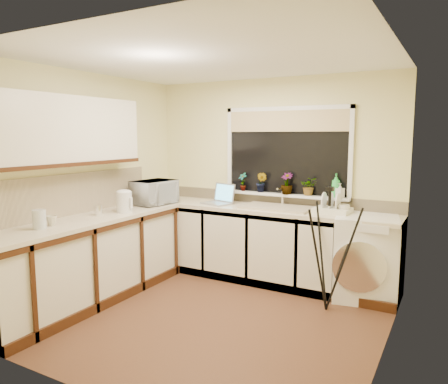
% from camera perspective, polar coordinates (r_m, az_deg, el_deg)
% --- Properties ---
extents(floor, '(3.20, 3.20, 0.00)m').
position_cam_1_polar(floor, '(4.35, -1.83, -16.19)').
color(floor, brown).
rests_on(floor, ground).
extents(ceiling, '(3.20, 3.20, 0.00)m').
position_cam_1_polar(ceiling, '(4.04, -1.99, 17.48)').
color(ceiling, white).
rests_on(ceiling, ground).
extents(wall_back, '(3.20, 0.00, 3.20)m').
position_cam_1_polar(wall_back, '(5.35, 6.38, 1.89)').
color(wall_back, beige).
rests_on(wall_back, ground).
extents(wall_front, '(3.20, 0.00, 3.20)m').
position_cam_1_polar(wall_front, '(2.85, -17.61, -3.55)').
color(wall_front, beige).
rests_on(wall_front, ground).
extents(wall_left, '(0.00, 3.00, 3.00)m').
position_cam_1_polar(wall_left, '(5.03, -17.76, 1.19)').
color(wall_left, beige).
rests_on(wall_left, ground).
extents(wall_right, '(0.00, 3.00, 3.00)m').
position_cam_1_polar(wall_right, '(3.49, 21.30, -1.72)').
color(wall_right, beige).
rests_on(wall_right, ground).
extents(base_cabinet_back, '(2.55, 0.60, 0.86)m').
position_cam_1_polar(base_cabinet_back, '(5.36, 1.77, -6.71)').
color(base_cabinet_back, silver).
rests_on(base_cabinet_back, floor).
extents(base_cabinet_left, '(0.54, 2.40, 0.86)m').
position_cam_1_polar(base_cabinet_left, '(4.76, -17.51, -8.92)').
color(base_cabinet_left, silver).
rests_on(base_cabinet_left, floor).
extents(worktop_back, '(3.20, 0.60, 0.04)m').
position_cam_1_polar(worktop_back, '(5.12, 5.03, -2.25)').
color(worktop_back, beige).
rests_on(worktop_back, base_cabinet_back).
extents(worktop_left, '(0.60, 2.40, 0.04)m').
position_cam_1_polar(worktop_left, '(4.66, -17.74, -3.60)').
color(worktop_left, beige).
rests_on(worktop_left, base_cabinet_left).
extents(upper_cabinet, '(0.28, 1.90, 0.70)m').
position_cam_1_polar(upper_cabinet, '(4.58, -20.80, 7.67)').
color(upper_cabinet, silver).
rests_on(upper_cabinet, wall_left).
extents(splashback_left, '(0.02, 2.40, 0.45)m').
position_cam_1_polar(splashback_left, '(4.83, -20.20, -0.37)').
color(splashback_left, beige).
rests_on(splashback_left, wall_left).
extents(splashback_back, '(3.20, 0.02, 0.14)m').
position_cam_1_polar(splashback_back, '(5.37, 6.29, -0.83)').
color(splashback_back, beige).
rests_on(splashback_back, wall_back).
extents(window_glass, '(1.50, 0.02, 1.00)m').
position_cam_1_polar(window_glass, '(5.24, 8.40, 5.29)').
color(window_glass, black).
rests_on(window_glass, wall_back).
extents(window_blind, '(1.50, 0.02, 0.25)m').
position_cam_1_polar(window_blind, '(5.21, 8.38, 9.40)').
color(window_blind, tan).
rests_on(window_blind, wall_back).
extents(windowsill, '(1.60, 0.14, 0.03)m').
position_cam_1_polar(windowsill, '(5.24, 8.07, -0.37)').
color(windowsill, white).
rests_on(windowsill, wall_back).
extents(sink, '(0.82, 0.46, 0.03)m').
position_cam_1_polar(sink, '(5.04, 7.11, -2.06)').
color(sink, tan).
rests_on(sink, worktop_back).
extents(faucet, '(0.03, 0.03, 0.24)m').
position_cam_1_polar(faucet, '(5.19, 7.87, -0.60)').
color(faucet, silver).
rests_on(faucet, worktop_back).
extents(washing_machine, '(0.74, 0.72, 0.91)m').
position_cam_1_polar(washing_machine, '(4.88, 18.47, -8.29)').
color(washing_machine, white).
rests_on(washing_machine, floor).
extents(laptop, '(0.41, 0.38, 0.25)m').
position_cam_1_polar(laptop, '(5.35, -0.53, -0.86)').
color(laptop, '#9C9BA2').
rests_on(laptop, worktop_back).
extents(kettle, '(0.17, 0.17, 0.23)m').
position_cam_1_polar(kettle, '(4.89, -13.26, -1.33)').
color(kettle, silver).
rests_on(kettle, worktop_left).
extents(dish_rack, '(0.41, 0.32, 0.06)m').
position_cam_1_polar(dish_rack, '(4.86, 14.34, -2.41)').
color(dish_rack, silver).
rests_on(dish_rack, worktop_back).
extents(tripod, '(0.72, 0.72, 1.26)m').
position_cam_1_polar(tripod, '(4.40, 13.79, -7.48)').
color(tripod, black).
rests_on(tripod, floor).
extents(glass_jug, '(0.12, 0.12, 0.18)m').
position_cam_1_polar(glass_jug, '(4.27, -23.56, -3.39)').
color(glass_jug, silver).
rests_on(glass_jug, worktop_left).
extents(steel_jar, '(0.08, 0.08, 0.11)m').
position_cam_1_polar(steel_jar, '(4.78, -16.49, -2.34)').
color(steel_jar, silver).
rests_on(steel_jar, worktop_left).
extents(microwave, '(0.41, 0.57, 0.30)m').
position_cam_1_polar(microwave, '(5.37, -9.35, -0.04)').
color(microwave, silver).
rests_on(microwave, worktop_left).
extents(plant_a, '(0.15, 0.12, 0.23)m').
position_cam_1_polar(plant_a, '(5.43, 2.54, 1.39)').
color(plant_a, '#999999').
rests_on(plant_a, windowsill).
extents(plant_b, '(0.16, 0.14, 0.25)m').
position_cam_1_polar(plant_b, '(5.31, 5.05, 1.30)').
color(plant_b, '#999999').
rests_on(plant_b, windowsill).
extents(plant_c, '(0.15, 0.15, 0.26)m').
position_cam_1_polar(plant_c, '(5.17, 8.43, 1.15)').
color(plant_c, '#999999').
rests_on(plant_c, windowsill).
extents(plant_d, '(0.24, 0.22, 0.22)m').
position_cam_1_polar(plant_d, '(5.11, 11.35, 0.75)').
color(plant_d, '#999999').
rests_on(plant_d, windowsill).
extents(soap_bottle_green, '(0.12, 0.12, 0.27)m').
position_cam_1_polar(soap_bottle_green, '(5.02, 14.79, 0.85)').
color(soap_bottle_green, green).
rests_on(soap_bottle_green, windowsill).
extents(soap_bottle_clear, '(0.10, 0.10, 0.17)m').
position_cam_1_polar(soap_bottle_clear, '(4.98, 15.31, 0.17)').
color(soap_bottle_clear, '#999999').
rests_on(soap_bottle_clear, windowsill).
extents(cup_back, '(0.16, 0.16, 0.11)m').
position_cam_1_polar(cup_back, '(4.83, 15.78, -2.24)').
color(cup_back, silver).
rests_on(cup_back, worktop_back).
extents(cup_left, '(0.12, 0.12, 0.10)m').
position_cam_1_polar(cup_left, '(4.39, -22.14, -3.59)').
color(cup_left, beige).
rests_on(cup_left, worktop_left).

